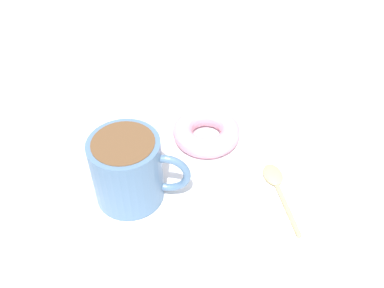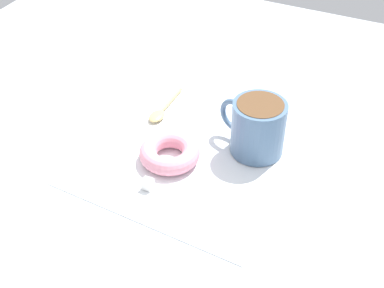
% 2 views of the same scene
% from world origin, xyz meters
% --- Properties ---
extents(ground_plane, '(1.20, 1.20, 0.02)m').
position_xyz_m(ground_plane, '(0.00, 0.00, -0.01)').
color(ground_plane, '#B2BCC6').
extents(napkin, '(0.34, 0.34, 0.00)m').
position_xyz_m(napkin, '(0.01, -0.03, 0.00)').
color(napkin, white).
rests_on(napkin, ground_plane).
extents(coffee_cup, '(0.08, 0.11, 0.09)m').
position_xyz_m(coffee_cup, '(0.07, -0.11, 0.05)').
color(coffee_cup, slate).
rests_on(coffee_cup, napkin).
extents(donut, '(0.09, 0.09, 0.03)m').
position_xyz_m(donut, '(-0.01, 0.00, 0.02)').
color(donut, pink).
rests_on(donut, napkin).
extents(spoon, '(0.11, 0.02, 0.01)m').
position_xyz_m(spoon, '(0.09, 0.07, 0.01)').
color(spoon, '#D8B772').
rests_on(spoon, napkin).
extents(sugar_cube, '(0.01, 0.01, 0.01)m').
position_xyz_m(sugar_cube, '(-0.08, -0.00, 0.01)').
color(sugar_cube, white).
rests_on(sugar_cube, napkin).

